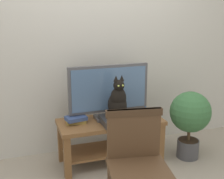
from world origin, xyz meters
The scene contains 8 objects.
back_wall centered at (0.00, 0.99, 1.40)m, with size 7.00×0.12×2.80m, color beige.
tv_stand centered at (0.06, 0.49, 0.35)m, with size 1.15×0.49×0.50m.
tv centered at (0.06, 0.55, 0.82)m, with size 0.89×0.20×0.61m.
media_box centered at (0.10, 0.38, 0.54)m, with size 0.34×0.30×0.07m.
cat centered at (0.10, 0.37, 0.75)m, with size 0.20×0.33×0.46m.
wooden_chair centered at (-0.04, -0.47, 0.54)m, with size 0.54×0.54×0.91m.
book_stack centered at (-0.32, 0.52, 0.54)m, with size 0.24×0.19×0.08m.
potted_plant centered at (0.94, 0.30, 0.50)m, with size 0.46×0.46×0.79m.
Camera 1 is at (-0.91, -2.43, 1.68)m, focal length 47.68 mm.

